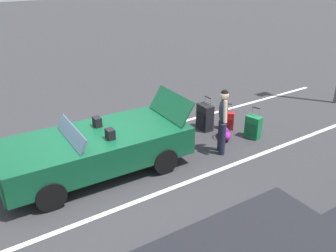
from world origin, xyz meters
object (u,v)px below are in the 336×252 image
Objects in this scene: suitcase_large_black at (205,117)px; duffel_bag at (224,133)px; convertible_car at (88,151)px; suitcase_small_carryon at (228,121)px; traveler_person at (223,118)px; suitcase_medium_bright at (253,127)px.

suitcase_large_black reaches higher than duffel_bag.
suitcase_small_carryon is (-4.21, -0.09, -0.34)m from convertible_car.
traveler_person reaches higher than suitcase_large_black.
suitcase_small_carryon is at bearing -108.55° from traveler_person.
suitcase_large_black is 1.11× the size of suitcase_medium_bright.
suitcase_large_black is at bearing -70.84° from suitcase_medium_bright.
duffel_bag is 0.43× the size of traveler_person.
suitcase_medium_bright reaches higher than suitcase_small_carryon.
convertible_car is at bearing 14.59° from traveler_person.
suitcase_large_black is 1.36m from suitcase_medium_bright.
convertible_car is 3.26m from traveler_person.
traveler_person is at bearing 166.67° from convertible_car.
suitcase_small_carryon is at bearing 151.80° from suitcase_large_black.
traveler_person reaches higher than duffel_bag.
suitcase_large_black is at bearing -84.40° from duffel_bag.
suitcase_medium_bright is at bearing -143.02° from traveler_person.
convertible_car is 4.46m from suitcase_medium_bright.
convertible_car is 5.71× the size of suitcase_small_carryon.
duffel_bag is 1.11m from traveler_person.
traveler_person is at bearing 42.09° from duffel_bag.
suitcase_large_black is 1.35× the size of duffel_bag.
suitcase_medium_bright is at bearing 172.91° from convertible_car.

